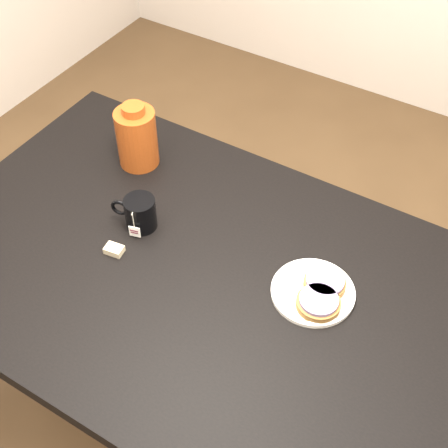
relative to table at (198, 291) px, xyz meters
The scene contains 8 objects.
ground_plane 0.67m from the table, ahead, with size 4.00×4.00×0.00m, color brown.
table is the anchor object (origin of this frame).
plate 0.30m from the table, 17.09° to the left, with size 0.20×0.20×0.01m.
bagel_back 0.32m from the table, 20.80° to the left, with size 0.14×0.14×0.03m.
bagel_front 0.32m from the table, ahead, with size 0.13×0.13×0.03m.
mug 0.25m from the table, 166.06° to the left, with size 0.13×0.10×0.09m.
teabag_pouch 0.23m from the table, 164.33° to the right, with size 0.04×0.03×0.02m, color #C6B793.
bagel_package 0.47m from the table, 145.04° to the left, with size 0.12×0.12×0.19m.
Camera 1 is at (0.55, -0.78, 1.93)m, focal length 50.00 mm.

